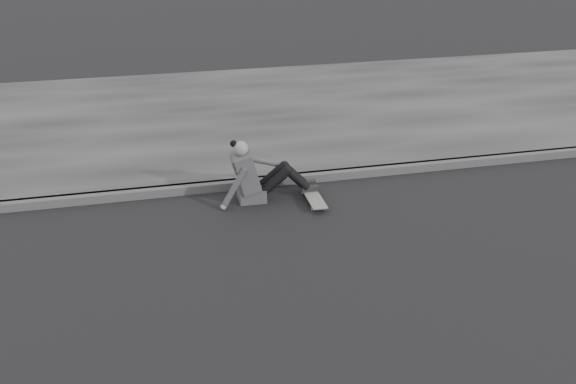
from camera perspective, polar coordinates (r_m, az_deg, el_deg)
name	(u,v)px	position (r m, az deg, el deg)	size (l,w,h in m)	color
ground	(545,253)	(8.10, 21.88, -5.04)	(80.00, 80.00, 0.00)	black
curb	(447,164)	(10.03, 13.99, 2.43)	(24.00, 0.16, 0.12)	#505050
sidewalk	(378,105)	(12.62, 8.01, 7.71)	(24.00, 6.00, 0.12)	#3B3B3B
skateboard	(313,197)	(8.68, 2.25, -0.43)	(0.20, 0.78, 0.09)	gray
seated_woman	(256,175)	(8.63, -2.86, 1.51)	(1.38, 0.46, 0.88)	#4A494C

